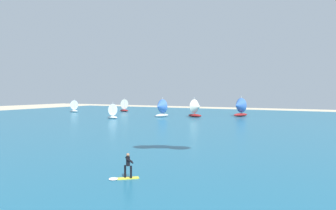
% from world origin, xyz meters
% --- Properties ---
extents(ocean, '(160.00, 90.00, 0.10)m').
position_xyz_m(ocean, '(0.00, 51.70, 0.05)').
color(ocean, '#1E607F').
rests_on(ocean, ground).
extents(kitesurfer, '(1.85, 1.70, 1.67)m').
position_xyz_m(kitesurfer, '(-2.86, 13.93, 0.70)').
color(kitesurfer, yellow).
rests_on(kitesurfer, ocean).
extents(sailboat_center_horizon, '(3.57, 3.13, 4.01)m').
position_xyz_m(sailboat_center_horizon, '(-43.78, 70.18, 1.94)').
color(sailboat_center_horizon, maroon).
rests_on(sailboat_center_horizon, ocean).
extents(sailboat_trailing, '(3.55, 4.02, 4.52)m').
position_xyz_m(sailboat_trailing, '(-24.64, 57.88, 2.17)').
color(sailboat_trailing, white).
rests_on(sailboat_trailing, ocean).
extents(sailboat_near_shore, '(3.98, 3.51, 4.47)m').
position_xyz_m(sailboat_near_shore, '(-17.24, 61.43, 2.15)').
color(sailboat_near_shore, maroon).
rests_on(sailboat_near_shore, ocean).
extents(sailboat_anchored_offshore, '(3.29, 2.85, 3.74)m').
position_xyz_m(sailboat_anchored_offshore, '(-55.00, 61.76, 1.81)').
color(sailboat_anchored_offshore, silver).
rests_on(sailboat_anchored_offshore, ocean).
extents(sailboat_far_right, '(3.13, 2.74, 3.54)m').
position_xyz_m(sailboat_far_right, '(-32.05, 49.72, 1.72)').
color(sailboat_far_right, white).
rests_on(sailboat_far_right, ocean).
extents(sailboat_heeled_over, '(3.91, 4.31, 4.79)m').
position_xyz_m(sailboat_heeled_over, '(-9.34, 67.63, 2.29)').
color(sailboat_heeled_over, maroon).
rests_on(sailboat_heeled_over, ocean).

